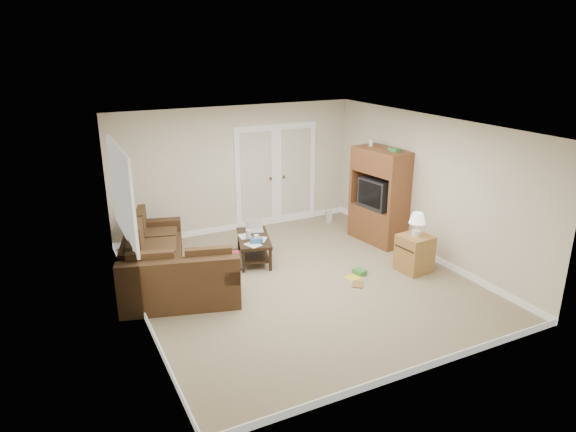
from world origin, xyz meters
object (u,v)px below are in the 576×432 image
coffee_table (254,247)px  tv_armoire (381,195)px  sectional_sofa (165,267)px  side_cabinet (415,250)px

coffee_table → tv_armoire: tv_armoire is taller
sectional_sofa → side_cabinet: 4.07m
sectional_sofa → tv_armoire: 4.21m
tv_armoire → sectional_sofa: bearing=173.8°
sectional_sofa → tv_armoire: (4.17, 0.11, 0.59)m
sectional_sofa → coffee_table: (1.64, 0.31, -0.08)m
sectional_sofa → side_cabinet: bearing=-3.4°
tv_armoire → side_cabinet: (-0.31, -1.43, -0.54)m
sectional_sofa → coffee_table: 1.67m
coffee_table → side_cabinet: bearing=-19.5°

